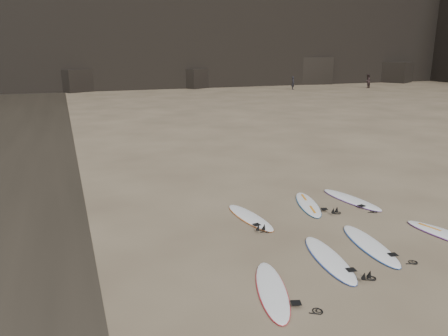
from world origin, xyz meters
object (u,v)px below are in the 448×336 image
at_px(surfboard_7, 351,199).
at_px(person_a, 293,83).
at_px(surfboard_2, 370,245).
at_px(surfboard_6, 308,204).
at_px(surfboard_1, 329,258).
at_px(person_b, 368,81).
at_px(surfboard_5, 250,217).
at_px(surfboard_0, 272,290).

relative_size(surfboard_7, person_a, 1.59).
bearing_deg(surfboard_2, surfboard_6, 96.85).
bearing_deg(surfboard_1, person_a, 70.93).
height_order(surfboard_6, person_b, person_b).
height_order(surfboard_2, person_b, person_b).
distance_m(surfboard_5, surfboard_6, 2.15).
xyz_separation_m(surfboard_2, person_b, (28.71, 37.10, 0.80)).
distance_m(surfboard_0, surfboard_5, 3.90).
bearing_deg(person_b, surfboard_7, 26.06).
relative_size(surfboard_6, person_b, 1.35).
distance_m(surfboard_2, surfboard_6, 3.06).
relative_size(surfboard_0, surfboard_7, 0.96).
distance_m(person_a, person_b, 9.70).
bearing_deg(surfboard_5, person_b, 40.93).
xyz_separation_m(surfboard_1, person_a, (20.47, 38.76, 0.72)).
distance_m(surfboard_7, person_b, 43.61).
bearing_deg(surfboard_7, surfboard_0, -150.01).
bearing_deg(surfboard_5, person_a, 52.13).
bearing_deg(surfboard_1, surfboard_6, 75.50).
height_order(surfboard_5, surfboard_6, same).
bearing_deg(person_a, person_b, -61.87).
bearing_deg(surfboard_7, person_a, 53.89).
distance_m(surfboard_1, surfboard_7, 4.38).
bearing_deg(person_b, surfboard_1, 25.70).
relative_size(surfboard_2, surfboard_5, 1.08).
bearing_deg(person_a, surfboard_2, -170.15).
distance_m(surfboard_2, surfboard_7, 3.36).
bearing_deg(surfboard_7, surfboard_5, 174.30).
bearing_deg(surfboard_6, surfboard_1, -96.29).
distance_m(surfboard_0, surfboard_6, 5.24).
distance_m(surfboard_1, surfboard_5, 3.05).
distance_m(surfboard_6, person_b, 44.49).
height_order(surfboard_6, person_a, person_a).
relative_size(surfboard_0, surfboard_2, 0.94).
relative_size(surfboard_2, surfboard_6, 1.09).
height_order(surfboard_0, surfboard_6, surfboard_0).
bearing_deg(surfboard_5, surfboard_6, 2.58).
height_order(surfboard_5, surfboard_7, surfboard_7).
height_order(surfboard_0, surfboard_2, surfboard_2).
height_order(surfboard_1, person_a, person_a).
distance_m(surfboard_5, surfboard_7, 3.65).
relative_size(surfboard_1, surfboard_7, 1.01).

